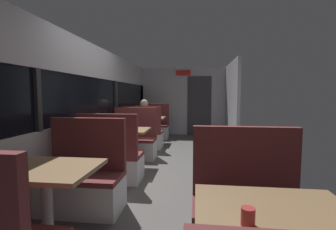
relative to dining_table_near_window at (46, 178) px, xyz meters
name	(u,v)px	position (x,y,z in m)	size (l,w,h in m)	color
ground_plane	(170,175)	(0.89, 2.09, -0.65)	(3.30, 9.20, 0.02)	#514F4C
carriage_window_panel_left	(89,110)	(-0.56, 2.09, 0.47)	(0.09, 8.48, 2.30)	#B2B2B7
carriage_end_bulkhead	(185,102)	(0.95, 6.28, 0.50)	(2.90, 0.11, 2.30)	#B2B2B7
carriage_aisle_panel_right	(231,103)	(2.34, 5.09, 0.51)	(0.08, 2.40, 2.30)	#B2B2B7
dining_table_near_window	(46,178)	(0.00, 0.00, 0.00)	(0.90, 0.70, 0.74)	#9E9EA3
bench_near_window_facing_entry	(83,183)	(0.00, 0.70, -0.31)	(0.95, 0.50, 1.10)	silver
dining_table_mid_window	(124,134)	(0.00, 2.37, 0.00)	(0.90, 0.70, 0.74)	#9E9EA3
bench_mid_window_facing_end	(111,161)	(0.00, 1.67, -0.31)	(0.95, 0.50, 1.10)	silver
bench_mid_window_facing_entry	(134,143)	(0.00, 3.06, -0.31)	(0.95, 0.50, 1.10)	silver
dining_table_far_window	(149,121)	(0.00, 4.73, 0.00)	(0.90, 0.70, 0.74)	#9E9EA3
bench_far_window_facing_end	(144,136)	(0.00, 4.03, -0.31)	(0.95, 0.50, 1.10)	silver
bench_far_window_facing_entry	(153,128)	(0.00, 5.43, -0.31)	(0.95, 0.50, 1.10)	silver
dining_table_front_aisle	(275,228)	(1.79, -0.60, 0.00)	(0.90, 0.70, 0.74)	#9E9EA3
bench_front_aisle_facing_entry	(247,218)	(1.79, 0.10, -0.31)	(0.95, 0.50, 1.10)	silver
seated_passenger	(144,127)	(0.00, 4.10, -0.10)	(0.47, 0.55, 1.26)	#26262D
coffee_cup_primary	(248,217)	(1.60, -0.77, 0.15)	(0.07, 0.07, 0.09)	#B23333
coffee_cup_secondary	(125,126)	(-0.03, 2.53, 0.15)	(0.07, 0.07, 0.09)	#B23333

